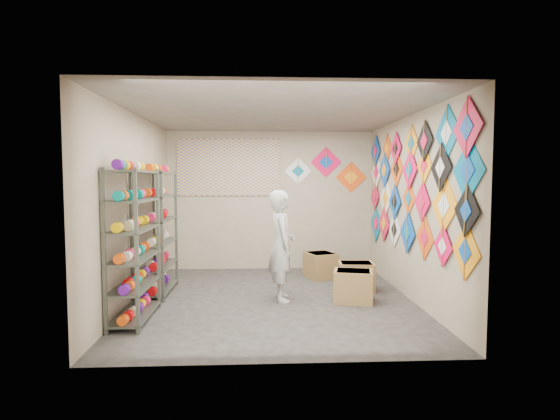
{
  "coord_description": "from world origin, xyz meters",
  "views": [
    {
      "loc": [
        -0.22,
        -6.31,
        1.76
      ],
      "look_at": [
        0.1,
        0.3,
        1.3
      ],
      "focal_mm": 28.0,
      "sensor_mm": 36.0,
      "label": 1
    }
  ],
  "objects": [
    {
      "name": "shopkeeper",
      "position": [
        0.11,
        -0.03,
        0.8
      ],
      "size": [
        0.67,
        0.51,
        1.61
      ],
      "primitive_type": "imported",
      "rotation": [
        0.0,
        0.0,
        1.68
      ],
      "color": "beige",
      "rests_on": "ground"
    },
    {
      "name": "back_wall_kites",
      "position": [
        1.13,
        2.24,
        1.95
      ],
      "size": [
        1.62,
        0.02,
        0.91
      ],
      "color": "white",
      "rests_on": "room_walls"
    },
    {
      "name": "kite_wall_display",
      "position": [
        1.98,
        -0.01,
        1.64
      ],
      "size": [
        0.05,
        4.3,
        2.07
      ],
      "color": "orange",
      "rests_on": "room_walls"
    },
    {
      "name": "shelf_rack_front",
      "position": [
        -1.78,
        -0.85,
        0.95
      ],
      "size": [
        0.4,
        1.1,
        1.9
      ],
      "primitive_type": "cube",
      "color": "#4C5147",
      "rests_on": "ground"
    },
    {
      "name": "string_spools",
      "position": [
        -1.78,
        -0.2,
        1.05
      ],
      "size": [
        0.12,
        2.36,
        0.12
      ],
      "color": "#FF1B54",
      "rests_on": "ground"
    },
    {
      "name": "room_walls",
      "position": [
        0.0,
        0.0,
        1.64
      ],
      "size": [
        4.5,
        4.5,
        4.5
      ],
      "color": "tan",
      "rests_on": "ground"
    },
    {
      "name": "ground",
      "position": [
        0.0,
        0.0,
        0.0
      ],
      "size": [
        4.5,
        4.5,
        0.0
      ],
      "primitive_type": "plane",
      "color": "#292624"
    },
    {
      "name": "shelf_rack_back",
      "position": [
        -1.78,
        0.45,
        0.95
      ],
      "size": [
        0.4,
        1.1,
        1.9
      ],
      "primitive_type": "cube",
      "color": "#4C5147",
      "rests_on": "ground"
    },
    {
      "name": "poster",
      "position": [
        -0.8,
        2.23,
        2.0
      ],
      "size": [
        2.0,
        0.01,
        1.1
      ],
      "primitive_type": "cube",
      "color": "#6E499F",
      "rests_on": "room_walls"
    },
    {
      "name": "carton_a",
      "position": [
        1.14,
        -0.17,
        0.23
      ],
      "size": [
        0.63,
        0.57,
        0.45
      ],
      "primitive_type": "cube",
      "rotation": [
        0.0,
        0.0,
        -0.23
      ],
      "color": "olive",
      "rests_on": "ground"
    },
    {
      "name": "carton_c",
      "position": [
        0.88,
        1.37,
        0.23
      ],
      "size": [
        0.62,
        0.65,
        0.45
      ],
      "primitive_type": "cube",
      "rotation": [
        0.0,
        0.0,
        0.34
      ],
      "color": "olive",
      "rests_on": "ground"
    },
    {
      "name": "carton_b",
      "position": [
        1.32,
        0.46,
        0.22
      ],
      "size": [
        0.58,
        0.49,
        0.45
      ],
      "primitive_type": "cube",
      "rotation": [
        0.0,
        0.0,
        -0.08
      ],
      "color": "olive",
      "rests_on": "ground"
    }
  ]
}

